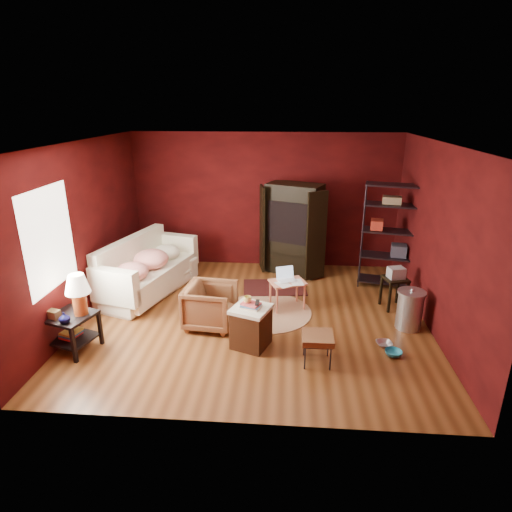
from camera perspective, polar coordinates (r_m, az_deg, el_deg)
The scene contains 18 objects.
room at distance 6.60m, azimuth -0.49°, elevation 2.67°, with size 5.54×5.04×2.84m.
sofa at distance 8.08m, azimuth -14.14°, elevation -2.14°, with size 2.10×0.61×0.82m, color white.
armchair at distance 6.75m, azimuth -6.07°, elevation -6.36°, with size 0.74×0.69×0.76m, color black.
pet_bowl_steel at distance 6.59m, azimuth 16.78°, elevation -10.50°, with size 0.23×0.06×0.23m, color silver.
pet_bowl_turquoise at distance 6.39m, azimuth 17.93°, elevation -11.59°, with size 0.24×0.07×0.24m, color teal.
vase at distance 6.34m, azimuth -24.18°, elevation -7.54°, with size 0.15×0.16×0.15m, color #0B0C3A.
mug at distance 6.05m, azimuth -1.15°, elevation -5.72°, with size 0.12×0.09×0.12m, color #F1E076.
side_table at distance 6.50m, azimuth -23.03°, elevation -6.09°, with size 0.72×0.72×1.14m.
sofa_cushions at distance 8.12m, azimuth -14.47°, elevation -1.70°, with size 1.43×2.39×0.94m.
hamper at distance 6.22m, azimuth -0.66°, elevation -9.30°, with size 0.65×0.65×0.71m.
footstool at distance 5.88m, azimuth 8.21°, elevation -10.85°, with size 0.42×0.42×0.43m.
rug_round at distance 7.30m, azimuth 1.48°, elevation -7.45°, with size 1.96×1.96×0.01m.
rug_oriental at distance 8.20m, azimuth 2.48°, elevation -4.19°, with size 1.25×0.90×0.01m.
laptop_desk at distance 7.29m, azimuth 4.19°, elevation -3.76°, with size 0.68×0.60×0.71m.
tv_armoire at distance 8.70m, azimuth 4.98°, elevation 3.81°, with size 1.34×1.09×1.84m.
wire_shelving at distance 8.32m, azimuth 17.33°, elevation 3.11°, with size 1.03×0.60×1.98m.
small_stand at distance 7.60m, azimuth 18.11°, elevation -2.79°, with size 0.45×0.45×0.74m.
trash_can at distance 7.10m, azimuth 19.81°, elevation -6.72°, with size 0.43×0.43×0.67m.
Camera 1 is at (0.51, -6.30, 3.34)m, focal length 30.00 mm.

